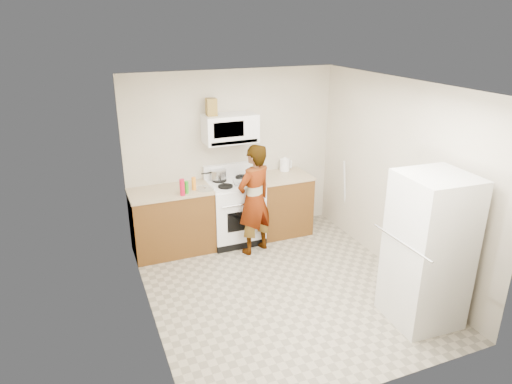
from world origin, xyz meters
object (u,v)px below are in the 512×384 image
kettle (285,165)px  fridge (428,250)px  microwave (230,128)px  person (254,200)px  gas_range (235,210)px  saucepan (218,174)px

kettle → fridge: bearing=-67.3°
microwave → person: size_ratio=0.48×
gas_range → microwave: bearing=90.0°
kettle → saucepan: bearing=-163.3°
microwave → saucepan: microwave is taller
fridge → kettle: bearing=100.2°
gas_range → saucepan: gas_range is taller
person → fridge: fridge is taller
saucepan → fridge: bearing=-62.3°
microwave → kettle: bearing=4.7°
microwave → kettle: (0.91, 0.07, -0.67)m
fridge → saucepan: (-1.46, 2.78, 0.17)m
kettle → saucepan: 1.09m
microwave → fridge: bearing=-64.9°
person → microwave: bearing=-97.8°
kettle → saucepan: (-1.09, -0.03, -0.01)m
fridge → kettle: fridge is taller
fridge → saucepan: bearing=120.5°
fridge → kettle: 2.83m
gas_range → saucepan: 0.59m
gas_range → person: 0.56m
person → fridge: (1.13, -2.16, 0.05)m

